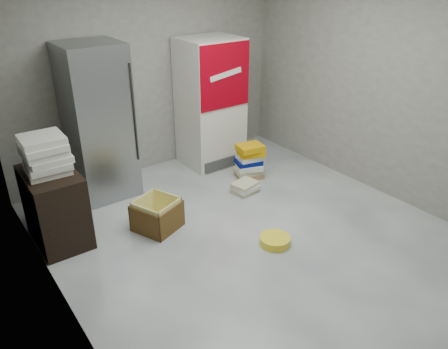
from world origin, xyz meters
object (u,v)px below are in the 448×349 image
at_px(wood_shelf, 55,207).
at_px(phonebook_stack_main, 250,161).
at_px(cardboard_box, 157,216).
at_px(steel_fridge, 98,123).
at_px(coke_cooler, 210,103).

relative_size(wood_shelf, phonebook_stack_main, 1.61).
bearing_deg(cardboard_box, wood_shelf, 134.00).
xyz_separation_m(steel_fridge, cardboard_box, (0.13, -1.15, -0.80)).
xyz_separation_m(steel_fridge, coke_cooler, (1.65, -0.01, -0.05)).
distance_m(phonebook_stack_main, cardboard_box, 1.68).
height_order(wood_shelf, cardboard_box, wood_shelf).
bearing_deg(coke_cooler, steel_fridge, 179.82).
bearing_deg(wood_shelf, steel_fridge, 41.31).
bearing_deg(coke_cooler, cardboard_box, -143.01).
bearing_deg(phonebook_stack_main, wood_shelf, -163.55).
relative_size(wood_shelf, cardboard_box, 1.40).
relative_size(coke_cooler, wood_shelf, 2.25).
relative_size(phonebook_stack_main, cardboard_box, 0.87).
distance_m(wood_shelf, cardboard_box, 1.08).
bearing_deg(coke_cooler, wood_shelf, -163.72).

